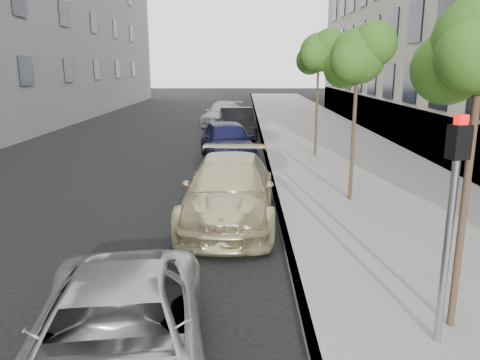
{
  "coord_description": "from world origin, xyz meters",
  "views": [
    {
      "loc": [
        0.26,
        -4.5,
        3.71
      ],
      "look_at": [
        0.18,
        4.59,
        1.5
      ],
      "focal_mm": 35.0,
      "sensor_mm": 36.0,
      "label": 1
    }
  ],
  "objects_px": {
    "tree_mid": "(359,56)",
    "sedan_blue": "(227,141)",
    "minivan": "(115,342)",
    "sedan_black": "(237,123)",
    "signal_pole": "(452,205)",
    "tree_far": "(320,52)",
    "sedan_rear": "(223,114)",
    "suv": "(229,190)"
  },
  "relations": [
    {
      "from": "minivan",
      "to": "sedan_blue",
      "type": "distance_m",
      "value": 13.92
    },
    {
      "from": "tree_mid",
      "to": "sedan_rear",
      "type": "xyz_separation_m",
      "value": [
        -4.32,
        17.84,
        -3.25
      ]
    },
    {
      "from": "suv",
      "to": "sedan_rear",
      "type": "bearing_deg",
      "value": 94.77
    },
    {
      "from": "suv",
      "to": "sedan_black",
      "type": "height_order",
      "value": "sedan_black"
    },
    {
      "from": "sedan_black",
      "to": "sedan_rear",
      "type": "xyz_separation_m",
      "value": [
        -0.99,
        5.59,
        -0.06
      ]
    },
    {
      "from": "signal_pole",
      "to": "suv",
      "type": "relative_size",
      "value": 0.57
    },
    {
      "from": "minivan",
      "to": "suv",
      "type": "distance_m",
      "value": 6.41
    },
    {
      "from": "tree_far",
      "to": "signal_pole",
      "type": "bearing_deg",
      "value": -91.6
    },
    {
      "from": "tree_far",
      "to": "sedan_black",
      "type": "distance_m",
      "value": 7.49
    },
    {
      "from": "signal_pole",
      "to": "sedan_blue",
      "type": "xyz_separation_m",
      "value": [
        -3.26,
        13.04,
        -1.23
      ]
    },
    {
      "from": "tree_mid",
      "to": "sedan_blue",
      "type": "distance_m",
      "value": 7.81
    },
    {
      "from": "signal_pole",
      "to": "suv",
      "type": "distance_m",
      "value": 6.33
    },
    {
      "from": "signal_pole",
      "to": "suv",
      "type": "xyz_separation_m",
      "value": [
        -2.95,
        5.46,
        -1.26
      ]
    },
    {
      "from": "sedan_black",
      "to": "sedan_rear",
      "type": "relative_size",
      "value": 0.96
    },
    {
      "from": "tree_far",
      "to": "sedan_blue",
      "type": "bearing_deg",
      "value": -174.42
    },
    {
      "from": "suv",
      "to": "sedan_black",
      "type": "bearing_deg",
      "value": 91.82
    },
    {
      "from": "tree_mid",
      "to": "sedan_rear",
      "type": "height_order",
      "value": "tree_mid"
    },
    {
      "from": "sedan_black",
      "to": "signal_pole",
      "type": "bearing_deg",
      "value": -87.23
    },
    {
      "from": "tree_mid",
      "to": "minivan",
      "type": "relative_size",
      "value": 1.03
    },
    {
      "from": "sedan_blue",
      "to": "sedan_black",
      "type": "relative_size",
      "value": 0.99
    },
    {
      "from": "sedan_rear",
      "to": "sedan_blue",
      "type": "bearing_deg",
      "value": -77.34
    },
    {
      "from": "minivan",
      "to": "sedan_black",
      "type": "height_order",
      "value": "sedan_black"
    },
    {
      "from": "sedan_blue",
      "to": "signal_pole",
      "type": "bearing_deg",
      "value": -85.82
    },
    {
      "from": "suv",
      "to": "sedan_rear",
      "type": "distance_m",
      "value": 19.31
    },
    {
      "from": "minivan",
      "to": "sedan_black",
      "type": "xyz_separation_m",
      "value": [
        1.11,
        20.0,
        0.15
      ]
    },
    {
      "from": "sedan_blue",
      "to": "sedan_black",
      "type": "xyz_separation_m",
      "value": [
        0.31,
        6.11,
        -0.02
      ]
    },
    {
      "from": "tree_mid",
      "to": "sedan_blue",
      "type": "bearing_deg",
      "value": 120.61
    },
    {
      "from": "sedan_black",
      "to": "sedan_blue",
      "type": "bearing_deg",
      "value": -98.89
    },
    {
      "from": "tree_far",
      "to": "suv",
      "type": "height_order",
      "value": "tree_far"
    },
    {
      "from": "suv",
      "to": "minivan",
      "type": "bearing_deg",
      "value": -98.15
    },
    {
      "from": "tree_mid",
      "to": "sedan_rear",
      "type": "relative_size",
      "value": 0.94
    },
    {
      "from": "sedan_blue",
      "to": "sedan_black",
      "type": "bearing_deg",
      "value": 77.25
    },
    {
      "from": "tree_far",
      "to": "sedan_rear",
      "type": "distance_m",
      "value": 12.64
    },
    {
      "from": "tree_mid",
      "to": "suv",
      "type": "distance_m",
      "value": 4.84
    },
    {
      "from": "sedan_rear",
      "to": "minivan",
      "type": "bearing_deg",
      "value": -80.94
    },
    {
      "from": "sedan_rear",
      "to": "tree_far",
      "type": "bearing_deg",
      "value": -59.84
    },
    {
      "from": "tree_mid",
      "to": "sedan_black",
      "type": "height_order",
      "value": "tree_mid"
    },
    {
      "from": "tree_mid",
      "to": "tree_far",
      "type": "xyz_separation_m",
      "value": [
        0.0,
        6.5,
        0.28
      ]
    },
    {
      "from": "signal_pole",
      "to": "sedan_rear",
      "type": "bearing_deg",
      "value": 81.01
    },
    {
      "from": "suv",
      "to": "sedan_blue",
      "type": "bearing_deg",
      "value": 94.15
    },
    {
      "from": "suv",
      "to": "sedan_black",
      "type": "xyz_separation_m",
      "value": [
        0.0,
        13.69,
        0.02
      ]
    },
    {
      "from": "sedan_blue",
      "to": "sedan_rear",
      "type": "bearing_deg",
      "value": 83.48
    }
  ]
}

